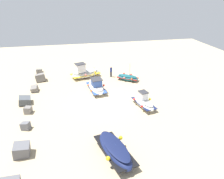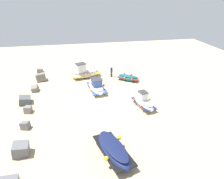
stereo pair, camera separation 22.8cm
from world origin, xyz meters
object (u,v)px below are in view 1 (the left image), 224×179
(fishing_boat_0, at_px, (85,73))
(fishing_boat_3, at_px, (96,87))
(fishing_boat_4, at_px, (128,78))
(fishing_boat_1, at_px, (144,102))
(person_walking, at_px, (111,71))
(fishing_boat_2, at_px, (115,150))

(fishing_boat_0, height_order, fishing_boat_3, fishing_boat_3)
(fishing_boat_4, bearing_deg, fishing_boat_3, 63.38)
(fishing_boat_0, relative_size, fishing_boat_1, 1.28)
(fishing_boat_0, distance_m, fishing_boat_4, 6.33)
(fishing_boat_3, relative_size, person_walking, 2.65)
(fishing_boat_1, relative_size, fishing_boat_4, 1.15)
(fishing_boat_1, height_order, fishing_boat_3, fishing_boat_3)
(fishing_boat_0, xyz_separation_m, fishing_boat_4, (-2.37, -5.86, -0.29))
(fishing_boat_1, height_order, fishing_boat_2, fishing_boat_1)
(fishing_boat_4, xyz_separation_m, person_walking, (1.71, 2.06, 0.52))
(fishing_boat_2, relative_size, fishing_boat_4, 1.51)
(fishing_boat_0, bearing_deg, person_walking, 150.85)
(fishing_boat_1, distance_m, fishing_boat_3, 6.71)
(fishing_boat_1, distance_m, fishing_boat_4, 7.44)
(fishing_boat_2, height_order, fishing_boat_3, fishing_boat_3)
(fishing_boat_2, bearing_deg, person_walking, -26.16)
(fishing_boat_1, distance_m, fishing_boat_2, 8.18)
(fishing_boat_0, xyz_separation_m, fishing_boat_2, (-16.50, -0.89, -0.09))
(fishing_boat_3, bearing_deg, fishing_boat_0, -177.32)
(fishing_boat_2, bearing_deg, fishing_boat_0, -12.67)
(fishing_boat_3, distance_m, person_walking, 5.07)
(fishing_boat_2, height_order, person_walking, person_walking)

